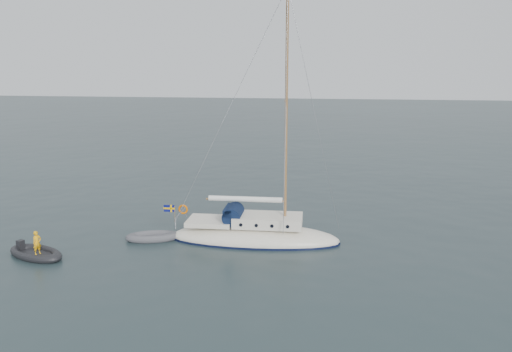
# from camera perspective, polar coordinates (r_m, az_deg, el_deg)

# --- Properties ---
(ground) EXTENTS (300.00, 300.00, 0.00)m
(ground) POSITION_cam_1_polar(r_m,az_deg,el_deg) (26.91, 0.70, -8.32)
(ground) COLOR black
(ground) RESTS_ON ground
(sailboat) EXTENTS (9.92, 2.97, 14.12)m
(sailboat) POSITION_cam_1_polar(r_m,az_deg,el_deg) (27.75, -0.14, -5.36)
(sailboat) COLOR silver
(sailboat) RESTS_ON ground
(dinghy) EXTENTS (2.97, 1.34, 0.43)m
(dinghy) POSITION_cam_1_polar(r_m,az_deg,el_deg) (28.80, -11.75, -6.82)
(dinghy) COLOR #515156
(dinghy) RESTS_ON ground
(rib) EXTENTS (3.48, 1.58, 1.41)m
(rib) POSITION_cam_1_polar(r_m,az_deg,el_deg) (28.14, -23.89, -8.00)
(rib) COLOR black
(rib) RESTS_ON ground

